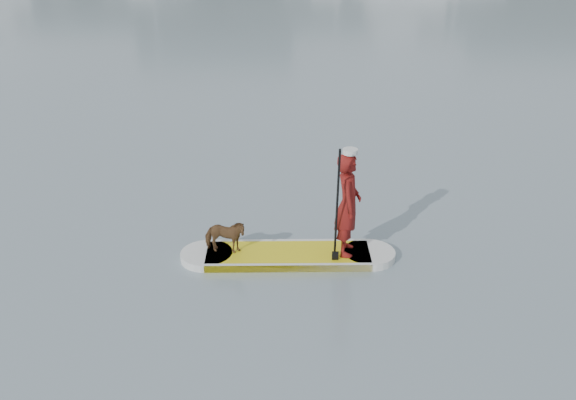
# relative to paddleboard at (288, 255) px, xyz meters

# --- Properties ---
(ground) EXTENTS (140.00, 140.00, 0.00)m
(ground) POSITION_rel_paddleboard_xyz_m (-1.83, -3.26, -0.06)
(ground) COLOR slate
(ground) RESTS_ON ground
(paddleboard) EXTENTS (3.28, 1.08, 0.12)m
(paddleboard) POSITION_rel_paddleboard_xyz_m (0.00, 0.00, 0.00)
(paddleboard) COLOR yellow
(paddleboard) RESTS_ON ground
(paddler) EXTENTS (0.40, 0.59, 1.61)m
(paddler) POSITION_rel_paddleboard_xyz_m (0.88, 0.10, 0.86)
(paddler) COLOR maroon
(paddler) RESTS_ON paddleboard
(white_cap) EXTENTS (0.22, 0.22, 0.07)m
(white_cap) POSITION_rel_paddleboard_xyz_m (0.88, 0.10, 1.70)
(white_cap) COLOR silver
(white_cap) RESTS_ON paddler
(dog) EXTENTS (0.66, 0.32, 0.55)m
(dog) POSITION_rel_paddleboard_xyz_m (-0.95, -0.11, 0.34)
(dog) COLOR #50351B
(dog) RESTS_ON paddleboard
(paddle) EXTENTS (0.10, 0.30, 2.00)m
(paddle) POSITION_rel_paddleboard_xyz_m (0.73, -0.16, 0.74)
(paddle) COLOR black
(paddle) RESTS_ON ground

